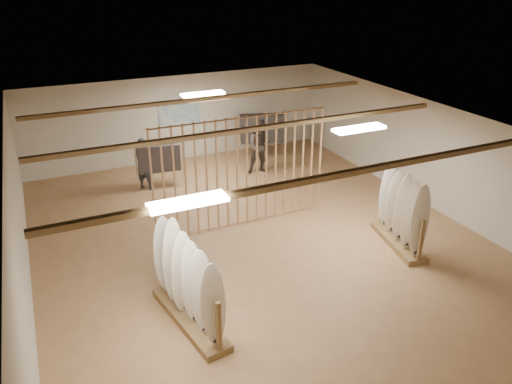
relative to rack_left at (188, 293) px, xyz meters
name	(u,v)px	position (x,y,z in m)	size (l,w,h in m)	color
floor	(256,237)	(2.40, 2.33, -0.62)	(12.00, 12.00, 0.00)	#A77A51
ceiling	(256,125)	(2.40, 2.33, 2.18)	(12.00, 12.00, 0.00)	gray
wall_back	(180,118)	(2.40, 8.33, 0.78)	(12.00, 12.00, 0.00)	beige
wall_front	(450,351)	(2.40, -3.67, 0.78)	(12.00, 12.00, 0.00)	beige
wall_left	(18,228)	(-2.60, 2.33, 0.78)	(12.00, 12.00, 0.00)	beige
wall_right	(426,153)	(7.40, 2.33, 0.78)	(12.00, 12.00, 0.00)	beige
ceiling_slats	(256,129)	(2.40, 2.33, 2.10)	(9.50, 6.12, 0.10)	olive
light_panels	(256,128)	(2.40, 2.33, 2.12)	(1.20, 0.35, 0.06)	white
bamboo_partition	(242,172)	(2.40, 3.13, 0.78)	(4.45, 0.05, 2.78)	#AD7F54
poster	(179,112)	(2.40, 8.31, 0.98)	(1.40, 0.03, 0.90)	#326AAF
rack_left	(188,293)	(0.00, 0.00, 0.00)	(0.86, 2.31, 1.82)	olive
rack_right	(401,221)	(5.29, 0.64, -0.01)	(0.86, 1.95, 1.80)	olive
clothing_rack_a	(159,158)	(1.13, 6.26, 0.28)	(1.29, 0.47, 1.39)	silver
clothing_rack_b	(262,128)	(4.86, 7.17, 0.44)	(1.47, 0.79, 1.63)	silver
shopper_a	(144,160)	(0.70, 6.32, 0.26)	(0.64, 0.43, 1.76)	#292B31
shopper_b	(261,143)	(4.27, 6.02, 0.37)	(0.95, 0.74, 1.98)	#362F2A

